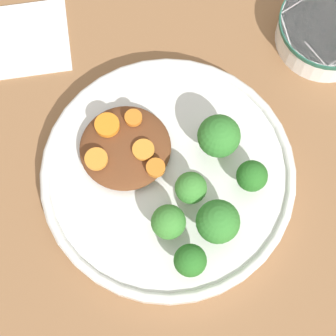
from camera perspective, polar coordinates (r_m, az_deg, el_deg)
name	(u,v)px	position (r m, az deg, el deg)	size (l,w,h in m)	color
ground_plane	(168,178)	(0.64, 0.00, -1.04)	(4.00, 4.00, 0.00)	#8C603D
plate	(168,174)	(0.63, 0.00, -0.64)	(0.28, 0.28, 0.03)	silver
dip_bowl	(328,30)	(0.72, 15.92, 13.36)	(0.12, 0.12, 0.04)	white
stew_mound	(125,148)	(0.62, -4.36, 2.09)	(0.10, 0.10, 0.02)	brown
broccoli_floret_0	(252,176)	(0.60, 8.51, -0.84)	(0.03, 0.03, 0.04)	#759E51
broccoli_floret_1	(168,222)	(0.58, 0.05, -5.54)	(0.04, 0.04, 0.05)	#759E51
broccoli_floret_2	(219,137)	(0.60, 5.18, 3.19)	(0.05, 0.05, 0.06)	#759E51
broccoli_floret_3	(191,189)	(0.58, 2.33, -2.11)	(0.03, 0.03, 0.05)	#7FA85B
broccoli_floret_4	(218,222)	(0.57, 5.09, -5.48)	(0.05, 0.05, 0.06)	#7FA85B
broccoli_floret_5	(190,261)	(0.57, 2.29, -9.42)	(0.03, 0.03, 0.05)	#759E51
carrot_slice_0	(133,118)	(0.62, -3.54, 5.11)	(0.02, 0.02, 0.01)	orange
carrot_slice_1	(156,169)	(0.60, -1.23, -0.12)	(0.02, 0.02, 0.01)	orange
carrot_slice_2	(96,159)	(0.61, -7.30, 0.91)	(0.03, 0.03, 0.01)	orange
carrot_slice_3	(143,150)	(0.61, -2.52, 1.87)	(0.02, 0.02, 0.00)	orange
carrot_slice_4	(107,125)	(0.62, -6.20, 4.36)	(0.03, 0.03, 0.01)	orange
napkin	(4,41)	(0.74, -16.28, 12.26)	(0.16, 0.11, 0.01)	white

